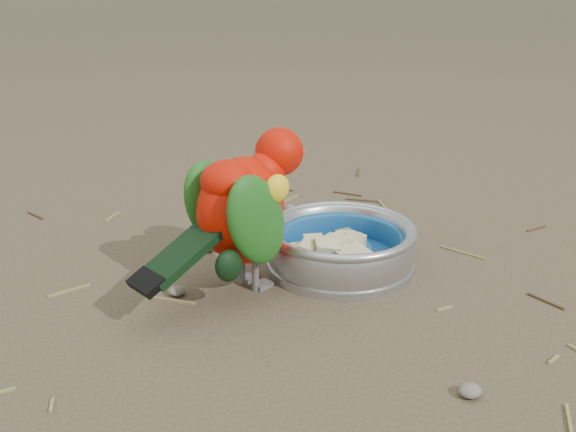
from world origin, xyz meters
name	(u,v)px	position (x,y,z in m)	size (l,w,h in m)	color
ground	(335,285)	(0.00, 0.00, 0.00)	(60.00, 60.00, 0.00)	brown
food_bowl	(340,262)	(0.03, 0.04, 0.01)	(0.20, 0.20, 0.02)	#B2B2BA
bowl_wall	(341,242)	(0.03, 0.04, 0.04)	(0.20, 0.20, 0.04)	#B2B2BA
fruit_wedges	(341,246)	(0.03, 0.04, 0.03)	(0.12, 0.12, 0.03)	beige
lory_parrot	(244,218)	(-0.11, 0.04, 0.10)	(0.11, 0.24, 0.19)	red
ground_debris	(332,260)	(0.03, 0.06, 0.00)	(0.90, 0.80, 0.01)	olive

